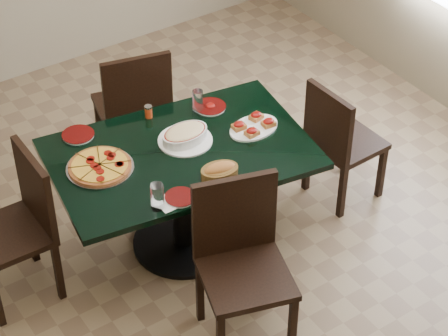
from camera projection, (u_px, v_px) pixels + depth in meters
floor at (212, 273)px, 5.39m from camera, size 5.50×5.50×0.00m
main_table at (181, 175)px, 5.24m from camera, size 1.65×1.19×0.75m
chair_far at (135, 104)px, 5.84m from camera, size 0.55×0.55×0.99m
chair_near at (241, 254)px, 4.72m from camera, size 0.59×0.59×1.01m
chair_right at (338, 138)px, 5.65m from camera, size 0.43×0.43×0.88m
chair_left at (21, 219)px, 4.98m from camera, size 0.45×0.45×0.95m
pepperoni_pizza at (100, 166)px, 4.99m from camera, size 0.39×0.39×0.04m
lasagna_casserole at (185, 135)px, 5.17m from camera, size 0.33×0.33×0.09m
bread_basket at (220, 171)px, 4.92m from camera, size 0.24×0.19×0.09m
bruschetta_platter at (254, 126)px, 5.28m from camera, size 0.36×0.27×0.05m
side_plate_near at (180, 197)px, 4.79m from camera, size 0.17×0.17×0.02m
side_plate_far_r at (210, 107)px, 5.46m from camera, size 0.20×0.20×0.03m
side_plate_far_l at (78, 135)px, 5.24m from camera, size 0.20×0.20×0.02m
napkin_setting at (170, 202)px, 4.77m from camera, size 0.14×0.14×0.01m
water_glass_a at (198, 101)px, 5.40m from camera, size 0.07×0.07×0.14m
water_glass_b at (157, 197)px, 4.69m from camera, size 0.07×0.07×0.16m
pepper_shaker at (148, 111)px, 5.37m from camera, size 0.05×0.05×0.08m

